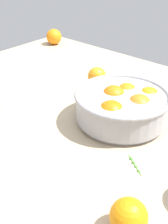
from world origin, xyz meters
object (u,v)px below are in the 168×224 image
loose_orange_0 (129,217)px  loose_orange_2 (54,37)px  spoon (144,78)px  fruit_bowl (122,106)px  loose_orange_3 (97,76)px  juice_glass (1,92)px

loose_orange_0 → loose_orange_2: size_ratio=0.95×
loose_orange_2 → spoon: (54.70, -6.49, -3.23)cm
loose_orange_0 → spoon: size_ratio=0.50×
fruit_bowl → loose_orange_3: bearing=145.7°
loose_orange_0 → loose_orange_3: (-42.96, 43.48, -0.18)cm
juice_glass → loose_orange_2: (-31.25, 52.22, -0.55)cm
fruit_bowl → loose_orange_2: (-65.36, 35.80, -1.50)cm
loose_orange_2 → spoon: bearing=-6.8°
loose_orange_3 → juice_glass: bearing=-113.8°
fruit_bowl → spoon: (-10.67, 29.31, -4.73)cm
fruit_bowl → loose_orange_0: (22.29, -29.40, -1.68)cm
loose_orange_2 → spoon: 55.18cm
spoon → juice_glass: bearing=-117.1°
fruit_bowl → loose_orange_3: size_ratio=4.04×
juice_glass → spoon: juice_glass is taller
juice_glass → loose_orange_0: juice_glass is taller
loose_orange_0 → fruit_bowl: bearing=127.2°
fruit_bowl → loose_orange_3: fruit_bowl is taller
loose_orange_0 → spoon: (-32.96, 58.71, -3.05)cm
fruit_bowl → spoon: 31.55cm
loose_orange_0 → loose_orange_2: bearing=143.4°
juice_glass → loose_orange_3: (13.45, 30.51, -0.91)cm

